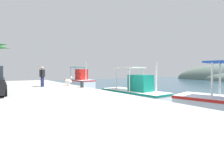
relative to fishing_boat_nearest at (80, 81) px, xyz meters
name	(u,v)px	position (x,y,z in m)	size (l,w,h in m)	color
quay_pier	(31,115)	(12.98, -7.84, -0.36)	(36.00, 10.00, 0.80)	#9E9E99
fishing_boat_nearest	(80,81)	(0.00, 0.00, 0.00)	(4.78, 2.16, 3.14)	white
fishing_boat_second	(135,92)	(11.24, -0.89, -0.15)	(5.32, 2.08, 2.66)	white
pelican	(68,81)	(5.71, -3.63, 0.44)	(0.71, 0.91, 0.82)	tan
fisherman_standing	(42,76)	(5.39, -5.68, 0.96)	(0.52, 0.48, 1.64)	#1E234C
mooring_bollard_nearest	(82,84)	(7.81, -3.29, 0.29)	(0.26, 0.26, 0.49)	#333338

